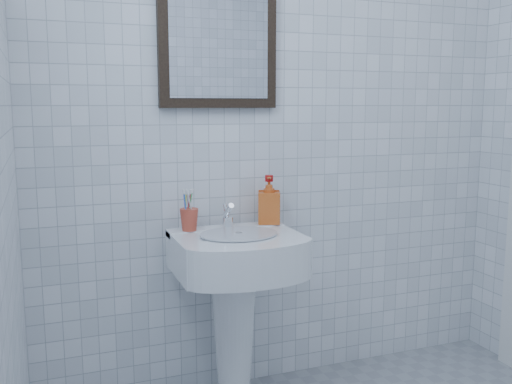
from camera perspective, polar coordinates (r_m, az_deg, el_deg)
name	(u,v)px	position (r m, az deg, el deg)	size (l,w,h in m)	color
wall_back	(284,106)	(2.53, 2.81, 8.63)	(2.20, 0.02, 2.50)	white
washbasin	(235,291)	(2.34, -2.09, -9.86)	(0.49, 0.36, 0.76)	white
faucet	(228,217)	(2.34, -2.84, -2.55)	(0.04, 0.10, 0.11)	white
toothbrush_cup	(189,220)	(2.30, -6.69, -2.76)	(0.07, 0.07, 0.09)	#C44630
soap_dispenser	(269,200)	(2.42, 1.31, -0.77)	(0.09, 0.09, 0.20)	#CB4813
wall_mirror	(218,31)	(2.42, -3.80, 15.74)	(0.50, 0.04, 0.62)	black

